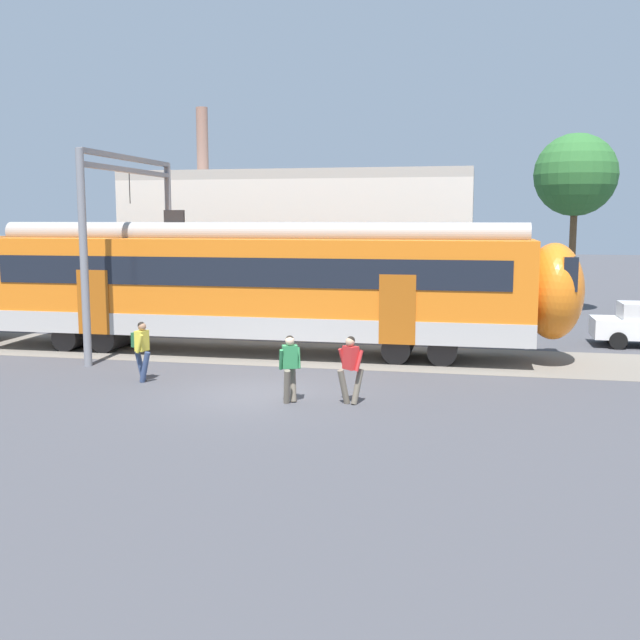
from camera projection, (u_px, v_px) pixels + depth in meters
ground_plane at (259, 394)px, 19.09m from camera, size 160.00×160.00×0.00m
commuter_train at (21, 281)px, 26.43m from camera, size 38.05×3.07×4.73m
pedestrian_yellow at (141, 346)px, 20.45m from camera, size 0.62×0.60×1.67m
pedestrian_green at (290, 363)px, 18.10m from camera, size 0.53×0.71×1.67m
pedestrian_red at (351, 365)px, 17.95m from camera, size 0.67×0.45×1.67m
catenary_gantry at (131, 223)px, 25.30m from camera, size 0.24×6.64×6.53m
background_building at (300, 248)px, 32.12m from camera, size 14.48×5.00×9.20m
street_tree_right at (576, 176)px, 34.45m from camera, size 3.79×3.79×8.34m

